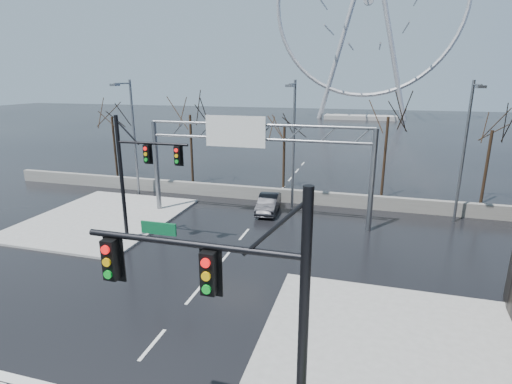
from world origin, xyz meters
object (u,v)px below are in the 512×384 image
(signal_mast_near, at_px, (245,312))
(ferris_wheel, at_px, (368,8))
(sign_gantry, at_px, (251,150))
(car, at_px, (268,203))
(signal_mast_far, at_px, (136,168))

(signal_mast_near, height_order, ferris_wheel, ferris_wheel)
(sign_gantry, distance_m, car, 4.99)
(signal_mast_far, xyz_separation_m, ferris_wheel, (10.87, 86.04, 21.30))
(sign_gantry, relative_size, ferris_wheel, 0.32)
(ferris_wheel, bearing_deg, signal_mast_far, -97.20)
(car, bearing_deg, signal_mast_far, -132.74)
(signal_mast_far, relative_size, ferris_wheel, 0.16)
(signal_mast_near, height_order, signal_mast_far, same)
(signal_mast_near, distance_m, sign_gantry, 19.79)
(signal_mast_far, bearing_deg, sign_gantry, 47.53)
(ferris_wheel, bearing_deg, car, -93.37)
(signal_mast_far, height_order, car, signal_mast_far)
(signal_mast_near, xyz_separation_m, ferris_wheel, (-0.14, 99.04, 21.26))
(car, bearing_deg, sign_gantry, -115.71)
(ferris_wheel, bearing_deg, sign_gantry, -93.84)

